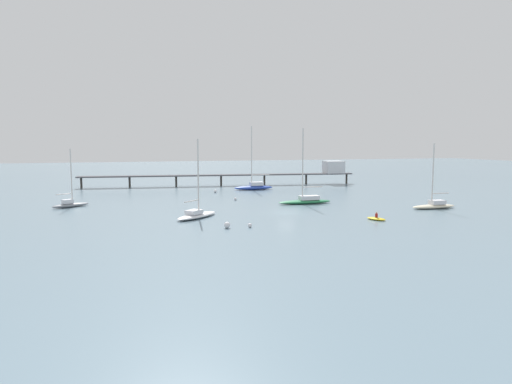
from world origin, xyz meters
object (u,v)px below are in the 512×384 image
Objects in this scene: dinghy_yellow at (376,219)px; mooring_buoy_inner at (235,199)px; pier at (281,171)px; mooring_buoy_outer at (250,225)px; mooring_buoy_far at (215,191)px; sailboat_cream at (434,205)px; sailboat_gray at (70,203)px; sailboat_blue at (254,186)px; mooring_buoy_near at (227,225)px; sailboat_white at (197,214)px; sailboat_green at (306,200)px.

mooring_buoy_inner is (-13.28, 26.65, 0.05)m from dinghy_yellow.
pier is 59.47m from mooring_buoy_outer.
mooring_buoy_far is at bearing 93.78° from mooring_buoy_inner.
pier is 21.51× the size of dinghy_yellow.
pier is 48.06m from sailboat_cream.
mooring_buoy_inner is at bearing 1.33° from sailboat_gray.
mooring_buoy_far is (27.54, 14.20, -0.31)m from sailboat_gray.
sailboat_blue reaches higher than mooring_buoy_near.
sailboat_white is 0.78× the size of sailboat_blue.
sailboat_cream reaches higher than sailboat_gray.
mooring_buoy_inner is at bearing 142.68° from sailboat_green.
pier is 132.92× the size of mooring_buoy_inner.
sailboat_blue is 17.67× the size of mooring_buoy_near.
sailboat_white is 20.21× the size of mooring_buoy_outer.
sailboat_green is 25.65m from sailboat_blue.
mooring_buoy_outer is at bearing -179.22° from dinghy_yellow.
sailboat_gray is 0.86× the size of sailboat_white.
sailboat_white is 3.55× the size of dinghy_yellow.
sailboat_blue is (-19.42, 37.13, 0.19)m from sailboat_cream.
pier is at bearing 101.24° from sailboat_cream.
sailboat_cream is 19.07× the size of mooring_buoy_outer.
sailboat_cream is 3.35× the size of dinghy_yellow.
sailboat_cream is 34.47m from mooring_buoy_inner.
mooring_buoy_near is 1.46× the size of mooring_buoy_outer.
sailboat_white is 21.91× the size of mooring_buoy_inner.
sailboat_white is at bearing 176.94° from sailboat_cream.
pier is 5.15× the size of sailboat_green.
dinghy_yellow is at bearing 0.78° from mooring_buoy_outer.
mooring_buoy_inner is at bearing 73.40° from mooring_buoy_near.
sailboat_cream is 16.60m from dinghy_yellow.
sailboat_blue is 20.17× the size of mooring_buoy_far.
pier is 14.39m from sailboat_blue.
sailboat_blue reaches higher than mooring_buoy_far.
sailboat_cream is 34.16m from mooring_buoy_outer.
sailboat_cream is at bearing -33.13° from sailboat_green.
mooring_buoy_near reaches higher than mooring_buoy_outer.
sailboat_white reaches higher than mooring_buoy_outer.
sailboat_gray is 49.15m from dinghy_yellow.
sailboat_gray is (-39.08, 7.45, -0.07)m from sailboat_green.
sailboat_cream is 36.90m from mooring_buoy_near.
sailboat_cream reaches higher than pier.
sailboat_gray is at bearing 148.07° from dinghy_yellow.
mooring_buoy_outer is at bearing -6.20° from mooring_buoy_near.
sailboat_gray is at bearing 169.20° from sailboat_green.
sailboat_white is 25.20m from dinghy_yellow.
sailboat_blue is at bearing 69.11° from mooring_buoy_near.
mooring_buoy_outer is (-33.37, -7.26, -0.35)m from sailboat_cream.
dinghy_yellow is at bearing -81.92° from sailboat_green.
dinghy_yellow is at bearing -70.58° from mooring_buoy_far.
sailboat_white is (18.21, -16.92, -0.06)m from sailboat_gray.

